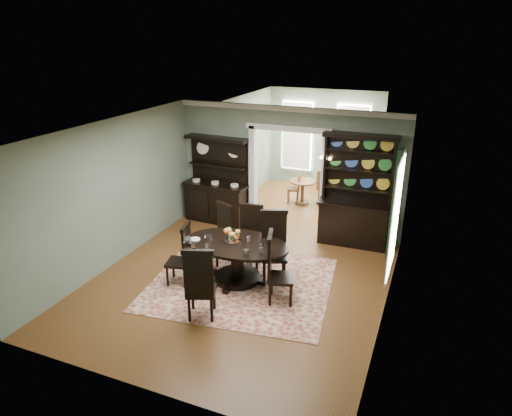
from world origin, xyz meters
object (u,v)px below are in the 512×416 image
(welsh_dresser, at_px, (355,205))
(parlor_table, at_px, (302,189))
(sideboard, at_px, (217,192))
(dining_table, at_px, (237,254))

(welsh_dresser, xyz_separation_m, parlor_table, (-1.83, 2.03, -0.48))
(sideboard, height_order, welsh_dresser, welsh_dresser)
(sideboard, relative_size, parlor_table, 2.97)
(dining_table, bearing_deg, sideboard, 124.16)
(sideboard, xyz_separation_m, parlor_table, (1.67, 2.01, -0.32))
(dining_table, distance_m, sideboard, 3.12)
(dining_table, relative_size, welsh_dresser, 0.81)
(sideboard, bearing_deg, dining_table, -53.04)
(sideboard, bearing_deg, welsh_dresser, 2.71)
(parlor_table, bearing_deg, dining_table, -89.14)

